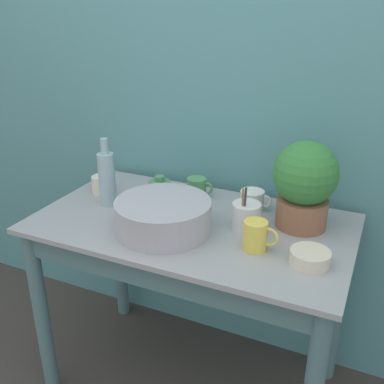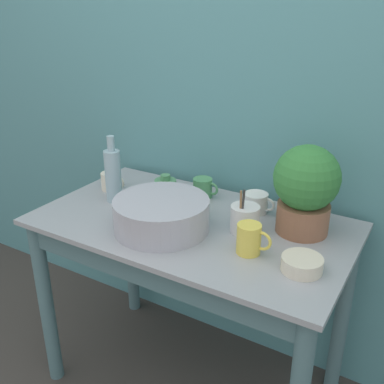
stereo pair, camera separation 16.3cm
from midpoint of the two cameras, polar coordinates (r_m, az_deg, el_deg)
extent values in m
cube|color=teal|center=(1.89, 2.51, 12.35)|extent=(6.00, 0.05, 2.40)
cylinder|color=slate|center=(1.99, -20.89, -14.48)|extent=(0.06, 0.06, 0.77)
cylinder|color=slate|center=(2.34, -11.21, -7.20)|extent=(0.06, 0.06, 0.77)
cylinder|color=slate|center=(2.00, 15.71, -13.63)|extent=(0.06, 0.06, 0.77)
cube|color=slate|center=(1.51, -7.76, -10.67)|extent=(1.08, 0.02, 0.10)
cube|color=#93999E|center=(1.69, -2.77, -4.12)|extent=(1.18, 0.67, 0.02)
cylinder|color=#8C5B42|center=(1.66, 11.02, -2.62)|extent=(0.18, 0.18, 0.11)
sphere|color=#337A38|center=(1.60, 11.43, 2.27)|extent=(0.23, 0.23, 0.23)
cylinder|color=#A8A8B2|center=(1.60, -6.60, -3.11)|extent=(0.34, 0.34, 0.12)
cylinder|color=#93B2BC|center=(1.82, -13.28, 1.50)|extent=(0.07, 0.07, 0.22)
cylinder|color=#93B2BC|center=(1.78, -13.68, 5.63)|extent=(0.03, 0.03, 0.06)
cylinder|color=#4C8C59|center=(1.86, -6.61, 0.18)|extent=(0.09, 0.09, 0.08)
cylinder|color=#4C8C59|center=(1.84, -6.69, 1.65)|extent=(0.04, 0.04, 0.02)
cylinder|color=white|center=(1.77, 5.04, -1.06)|extent=(0.09, 0.09, 0.08)
torus|color=white|center=(1.76, 6.65, -1.24)|extent=(0.05, 0.01, 0.05)
cylinder|color=#4C935B|center=(1.88, -1.90, 0.54)|extent=(0.08, 0.08, 0.08)
torus|color=#4C935B|center=(1.86, -0.65, 0.43)|extent=(0.06, 0.01, 0.06)
cylinder|color=#E5CC4C|center=(1.48, 4.90, -5.62)|extent=(0.08, 0.08, 0.10)
torus|color=#E5CC4C|center=(1.47, 6.57, -5.78)|extent=(0.07, 0.01, 0.07)
cylinder|color=beige|center=(1.97, -13.71, 0.88)|extent=(0.08, 0.08, 0.08)
torus|color=beige|center=(1.94, -12.61, 0.76)|extent=(0.05, 0.01, 0.05)
cylinder|color=beige|center=(1.44, 11.64, -8.23)|extent=(0.13, 0.13, 0.05)
cylinder|color=silver|center=(1.61, 4.04, -3.16)|extent=(0.10, 0.10, 0.10)
cylinder|color=olive|center=(1.58, 3.51, -2.35)|extent=(0.01, 0.01, 0.17)
cylinder|color=#333333|center=(1.58, 3.74, -2.40)|extent=(0.01, 0.03, 0.17)
camera|label=1|loc=(0.08, -92.86, -1.23)|focal=42.00mm
camera|label=2|loc=(0.08, 87.14, 1.23)|focal=42.00mm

